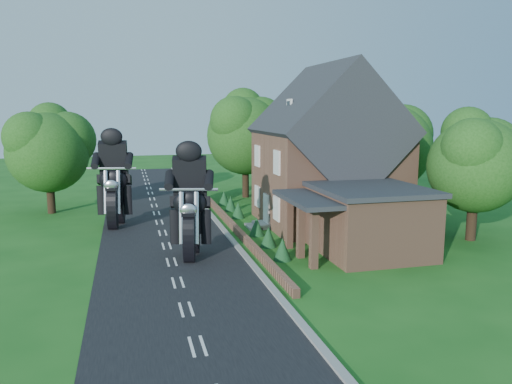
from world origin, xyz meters
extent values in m
plane|color=#1A5518|center=(0.00, 0.00, 0.00)|extent=(120.00, 120.00, 0.00)
cube|color=black|center=(0.00, 0.00, 0.01)|extent=(7.00, 80.00, 0.02)
cube|color=gray|center=(3.65, 0.00, 0.06)|extent=(0.30, 80.00, 0.12)
cube|color=#906049|center=(4.30, 5.00, 0.20)|extent=(0.30, 22.00, 0.40)
cube|color=#906049|center=(10.50, 6.00, 3.00)|extent=(8.00, 8.00, 6.00)
cube|color=#24262B|center=(10.50, 6.00, 6.00)|extent=(8.48, 8.64, 8.48)
cube|color=#906049|center=(12.50, 6.00, 9.20)|extent=(0.60, 0.90, 1.60)
cube|color=white|center=(7.90, 6.00, 7.50)|extent=(0.12, 0.80, 0.90)
cube|color=black|center=(7.84, 6.00, 7.50)|extent=(0.04, 0.55, 0.65)
cube|color=white|center=(6.44, 6.00, 1.05)|extent=(0.10, 1.10, 2.10)
cube|color=gray|center=(6.10, 6.00, 0.15)|extent=(0.80, 1.60, 0.30)
cube|color=gray|center=(5.60, 6.00, 0.07)|extent=(0.80, 1.60, 0.15)
cube|color=white|center=(6.44, 3.80, 1.60)|extent=(0.10, 1.10, 1.40)
cube|color=black|center=(6.42, 3.80, 1.60)|extent=(0.04, 0.92, 1.22)
cube|color=white|center=(6.44, 8.20, 1.60)|extent=(0.10, 1.10, 1.40)
cube|color=black|center=(6.42, 8.20, 1.60)|extent=(0.04, 0.92, 1.22)
cube|color=white|center=(6.44, 3.80, 4.30)|extent=(0.10, 1.10, 1.40)
cube|color=black|center=(6.42, 3.80, 4.30)|extent=(0.04, 0.92, 1.22)
cube|color=white|center=(6.44, 8.20, 4.30)|extent=(0.10, 1.10, 1.40)
cube|color=black|center=(6.42, 8.20, 4.30)|extent=(0.04, 0.92, 1.22)
cube|color=#906049|center=(10.00, -0.80, 1.60)|extent=(5.00, 5.60, 3.20)
cube|color=#24262B|center=(10.00, -0.80, 3.32)|extent=(5.30, 5.94, 0.24)
cube|color=#24262B|center=(6.90, -0.80, 2.95)|extent=(2.60, 5.32, 0.22)
cube|color=#906049|center=(6.30, -2.60, 1.40)|extent=(0.35, 0.35, 2.80)
cube|color=#906049|center=(6.30, -0.80, 1.40)|extent=(0.35, 0.35, 2.80)
cube|color=#906049|center=(6.30, 1.00, 1.40)|extent=(0.35, 0.35, 2.80)
cylinder|color=black|center=(17.00, 0.00, 1.40)|extent=(0.56, 0.56, 2.80)
sphere|color=#1C4914|center=(17.00, 0.00, 4.23)|extent=(5.20, 5.20, 5.20)
sphere|color=#1C4914|center=(18.17, 0.52, 5.01)|extent=(3.74, 3.74, 3.74)
sphere|color=#1C4914|center=(16.09, -0.78, 5.27)|extent=(3.22, 3.22, 3.22)
sphere|color=#1C4914|center=(17.10, 1.04, 6.05)|extent=(2.86, 2.86, 2.86)
cylinder|color=black|center=(16.50, 8.50, 1.50)|extent=(0.56, 0.56, 3.00)
sphere|color=#1C4914|center=(16.50, 8.50, 4.65)|extent=(6.00, 6.00, 6.00)
sphere|color=#1C4914|center=(17.85, 9.10, 5.55)|extent=(4.32, 4.32, 4.32)
sphere|color=#1C4914|center=(15.45, 7.60, 5.85)|extent=(3.72, 3.72, 3.72)
sphere|color=#1C4914|center=(16.60, 9.70, 6.75)|extent=(3.30, 3.30, 3.30)
cylinder|color=black|center=(14.00, 16.00, 1.80)|extent=(0.56, 0.56, 3.60)
sphere|color=#1C4914|center=(14.00, 16.00, 5.58)|extent=(7.20, 7.20, 7.20)
sphere|color=#1C4914|center=(15.62, 16.72, 6.66)|extent=(5.18, 5.18, 5.18)
sphere|color=#1C4914|center=(12.74, 14.92, 7.02)|extent=(4.46, 4.46, 4.46)
sphere|color=#1C4914|center=(14.10, 17.44, 8.10)|extent=(3.96, 3.96, 3.96)
cylinder|color=black|center=(8.00, 17.00, 1.70)|extent=(0.56, 0.56, 3.40)
sphere|color=#1C4914|center=(8.00, 17.00, 5.16)|extent=(6.40, 6.40, 6.40)
sphere|color=#1C4914|center=(9.44, 17.64, 6.12)|extent=(4.61, 4.61, 4.61)
sphere|color=#1C4914|center=(6.88, 16.04, 6.44)|extent=(3.97, 3.97, 3.97)
sphere|color=#1C4914|center=(8.10, 18.28, 7.40)|extent=(3.52, 3.52, 3.52)
cylinder|color=black|center=(-7.00, 14.00, 1.40)|extent=(0.56, 0.56, 2.80)
sphere|color=#1C4914|center=(-7.00, 14.00, 4.34)|extent=(5.60, 5.60, 5.60)
sphere|color=#1C4914|center=(-5.74, 14.56, 5.18)|extent=(4.03, 4.03, 4.03)
sphere|color=#1C4914|center=(-7.98, 13.16, 5.46)|extent=(3.47, 3.47, 3.47)
sphere|color=#1C4914|center=(-6.90, 15.12, 6.30)|extent=(3.08, 3.08, 3.08)
cone|color=#133B1D|center=(5.30, -1.00, 0.55)|extent=(0.90, 0.90, 1.10)
cone|color=#133B1D|center=(5.30, 1.50, 0.55)|extent=(0.90, 0.90, 1.10)
cone|color=#133B1D|center=(5.30, 4.00, 0.55)|extent=(0.90, 0.90, 1.10)
cone|color=#133B1D|center=(5.30, 9.00, 0.55)|extent=(0.90, 0.90, 1.10)
cone|color=#133B1D|center=(5.30, 11.50, 0.55)|extent=(0.90, 0.90, 1.10)
cone|color=#133B1D|center=(5.30, 14.00, 0.55)|extent=(0.90, 0.90, 1.10)
camera|label=1|loc=(-1.89, -23.50, 7.24)|focal=35.00mm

